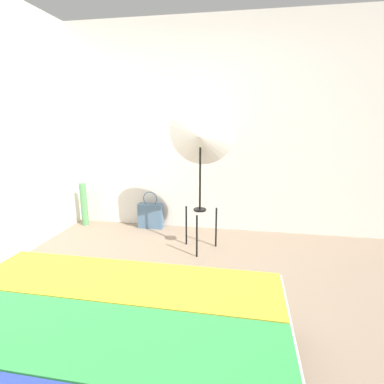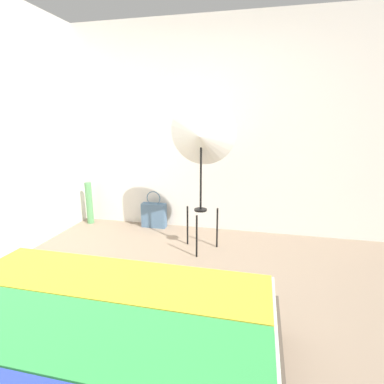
% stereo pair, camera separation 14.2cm
% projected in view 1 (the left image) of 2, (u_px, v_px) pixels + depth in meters
% --- Properties ---
extents(ground_plane, '(14.00, 14.00, 0.00)m').
position_uv_depth(ground_plane, '(148.00, 336.00, 2.02)').
color(ground_plane, gray).
extents(wall_back, '(8.00, 0.05, 2.60)m').
position_uv_depth(wall_back, '(199.00, 129.00, 3.75)').
color(wall_back, silver).
rests_on(wall_back, ground_plane).
extents(wall_side_left, '(0.05, 8.00, 2.60)m').
position_uv_depth(wall_side_left, '(8.00, 131.00, 2.96)').
color(wall_side_left, silver).
rests_on(wall_side_left, ground_plane).
extents(photo_umbrella, '(0.71, 0.37, 1.64)m').
position_uv_depth(photo_umbrella, '(200.00, 135.00, 3.06)').
color(photo_umbrella, black).
rests_on(photo_umbrella, ground_plane).
extents(tote_bag, '(0.33, 0.12, 0.50)m').
position_uv_depth(tote_bag, '(151.00, 215.00, 3.99)').
color(tote_bag, slate).
rests_on(tote_bag, ground_plane).
extents(paper_roll, '(0.09, 0.09, 0.58)m').
position_uv_depth(paper_roll, '(84.00, 204.00, 4.07)').
color(paper_roll, '#56995B').
rests_on(paper_roll, ground_plane).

